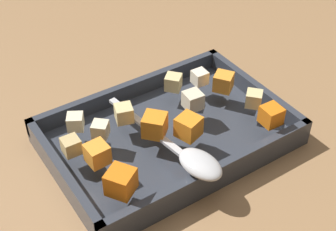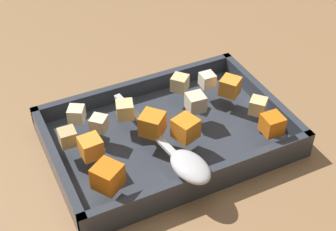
{
  "view_description": "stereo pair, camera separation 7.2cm",
  "coord_description": "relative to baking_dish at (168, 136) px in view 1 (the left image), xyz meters",
  "views": [
    {
      "loc": [
        0.31,
        0.45,
        0.52
      ],
      "look_at": [
        0.01,
        -0.01,
        0.05
      ],
      "focal_mm": 52.42,
      "sensor_mm": 36.0,
      "label": 1
    },
    {
      "loc": [
        0.25,
        0.49,
        0.52
      ],
      "look_at": [
        0.01,
        -0.01,
        0.05
      ],
      "focal_mm": 52.42,
      "sensor_mm": 36.0,
      "label": 2
    }
  ],
  "objects": [
    {
      "name": "baking_dish",
      "position": [
        0.0,
        0.0,
        0.0
      ],
      "size": [
        0.36,
        0.24,
        0.04
      ],
      "color": "#333842",
      "rests_on": "ground_plane"
    },
    {
      "name": "parsnip_chunk_heap_side",
      "position": [
        -0.1,
        -0.05,
        0.04
      ],
      "size": [
        0.02,
        0.02,
        0.02
      ],
      "primitive_type": "cube",
      "rotation": [
        0.0,
        0.0,
        3.11
      ],
      "color": "silver",
      "rests_on": "baking_dish"
    },
    {
      "name": "carrot_chunk_mid_right",
      "position": [
        -0.12,
        0.09,
        0.04
      ],
      "size": [
        0.03,
        0.03,
        0.03
      ],
      "primitive_type": "cube",
      "rotation": [
        0.0,
        0.0,
        6.25
      ],
      "color": "orange",
      "rests_on": "baking_dish"
    },
    {
      "name": "ground_plane",
      "position": [
        -0.01,
        0.01,
        -0.01
      ],
      "size": [
        4.0,
        4.0,
        0.0
      ],
      "primitive_type": "plane",
      "color": "#936D47"
    },
    {
      "name": "carrot_chunk_front_center",
      "position": [
        0.12,
        0.08,
        0.05
      ],
      "size": [
        0.05,
        0.05,
        0.03
      ],
      "primitive_type": "cube",
      "rotation": [
        0.0,
        0.0,
        3.72
      ],
      "color": "orange",
      "rests_on": "baking_dish"
    },
    {
      "name": "carrot_chunk_corner_ne",
      "position": [
        0.13,
        0.02,
        0.05
      ],
      "size": [
        0.03,
        0.03,
        0.03
      ],
      "primitive_type": "cube",
      "rotation": [
        0.0,
        0.0,
        0.05
      ],
      "color": "orange",
      "rests_on": "baking_dish"
    },
    {
      "name": "potato_chunk_near_left",
      "position": [
        0.1,
        -0.03,
        0.04
      ],
      "size": [
        0.03,
        0.03,
        0.02
      ],
      "primitive_type": "cube",
      "rotation": [
        0.0,
        0.0,
        3.96
      ],
      "color": "beige",
      "rests_on": "baking_dish"
    },
    {
      "name": "carrot_chunk_far_left",
      "position": [
        -0.01,
        0.04,
        0.05
      ],
      "size": [
        0.04,
        0.04,
        0.03
      ],
      "primitive_type": "cube",
      "rotation": [
        0.0,
        0.0,
        5.03
      ],
      "color": "orange",
      "rests_on": "baking_dish"
    },
    {
      "name": "potato_chunk_heap_top",
      "position": [
        0.12,
        -0.06,
        0.04
      ],
      "size": [
        0.03,
        0.03,
        0.02
      ],
      "primitive_type": "cube",
      "rotation": [
        0.0,
        0.0,
        4.18
      ],
      "color": "beige",
      "rests_on": "baking_dish"
    },
    {
      "name": "carrot_chunk_far_right",
      "position": [
        -0.12,
        -0.02,
        0.04
      ],
      "size": [
        0.04,
        0.04,
        0.03
      ],
      "primitive_type": "cube",
      "rotation": [
        0.0,
        0.0,
        3.76
      ],
      "color": "orange",
      "rests_on": "baking_dish"
    },
    {
      "name": "potato_chunk_corner_se",
      "position": [
        -0.13,
        0.04,
        0.04
      ],
      "size": [
        0.03,
        0.03,
        0.02
      ],
      "primitive_type": "cube",
      "rotation": [
        0.0,
        0.0,
        2.31
      ],
      "color": "#E0CC89",
      "rests_on": "baking_dish"
    },
    {
      "name": "potato_chunk_rim_edge",
      "position": [
        0.15,
        -0.02,
        0.04
      ],
      "size": [
        0.02,
        0.02,
        0.02
      ],
      "primitive_type": "cube",
      "rotation": [
        0.0,
        0.0,
        6.26
      ],
      "color": "tan",
      "rests_on": "baking_dish"
    },
    {
      "name": "potato_chunk_near_spoon",
      "position": [
        0.05,
        -0.04,
        0.04
      ],
      "size": [
        0.03,
        0.03,
        0.03
      ],
      "primitive_type": "cube",
      "rotation": [
        0.0,
        0.0,
        1.28
      ],
      "color": "#E0CC89",
      "rests_on": "baking_dish"
    },
    {
      "name": "parsnip_chunk_near_right",
      "position": [
        -0.05,
        -0.01,
        0.04
      ],
      "size": [
        0.03,
        0.03,
        0.03
      ],
      "primitive_type": "cube",
      "rotation": [
        0.0,
        0.0,
        4.63
      ],
      "color": "beige",
      "rests_on": "baking_dish"
    },
    {
      "name": "serving_spoon",
      "position": [
        0.02,
        0.09,
        0.04
      ],
      "size": [
        0.06,
        0.23,
        0.02
      ],
      "rotation": [
        0.0,
        0.0,
        4.85
      ],
      "color": "silver",
      "rests_on": "baking_dish"
    },
    {
      "name": "carrot_chunk_mid_left",
      "position": [
        0.03,
        0.01,
        0.05
      ],
      "size": [
        0.05,
        0.05,
        0.03
      ],
      "primitive_type": "cube",
      "rotation": [
        0.0,
        0.0,
        5.45
      ],
      "color": "orange",
      "rests_on": "baking_dish"
    },
    {
      "name": "potato_chunk_center",
      "position": [
        -0.05,
        -0.06,
        0.04
      ],
      "size": [
        0.03,
        0.03,
        0.02
      ],
      "primitive_type": "cube",
      "rotation": [
        0.0,
        0.0,
        5.44
      ],
      "color": "#E0CC89",
      "rests_on": "baking_dish"
    }
  ]
}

